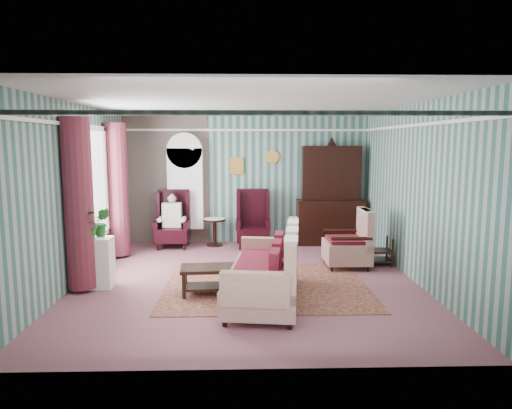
{
  "coord_description": "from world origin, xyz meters",
  "views": [
    {
      "loc": [
        -0.06,
        -7.34,
        2.27
      ],
      "look_at": [
        0.16,
        0.6,
        1.19
      ],
      "focal_mm": 32.0,
      "sensor_mm": 36.0,
      "label": 1
    }
  ],
  "objects_px": {
    "plant_stand": "(95,263)",
    "wingback_left": "(172,219)",
    "seated_woman": "(172,221)",
    "nest_table": "(379,251)",
    "floral_armchair": "(347,240)",
    "bookcase": "(186,194)",
    "dresser_hutch": "(331,192)",
    "wingback_right": "(253,219)",
    "sofa": "(264,267)",
    "coffee_table": "(211,280)",
    "round_side_table": "(215,232)"
  },
  "relations": [
    {
      "from": "plant_stand",
      "to": "wingback_left",
      "type": "bearing_deg",
      "value": 73.78
    },
    {
      "from": "seated_woman",
      "to": "wingback_left",
      "type": "bearing_deg",
      "value": 0.0
    },
    {
      "from": "nest_table",
      "to": "floral_armchair",
      "type": "height_order",
      "value": "floral_armchair"
    },
    {
      "from": "bookcase",
      "to": "dresser_hutch",
      "type": "height_order",
      "value": "dresser_hutch"
    },
    {
      "from": "wingback_right",
      "to": "floral_armchair",
      "type": "bearing_deg",
      "value": -44.6
    },
    {
      "from": "bookcase",
      "to": "plant_stand",
      "type": "distance_m",
      "value": 3.39
    },
    {
      "from": "plant_stand",
      "to": "floral_armchair",
      "type": "distance_m",
      "value": 4.37
    },
    {
      "from": "bookcase",
      "to": "wingback_left",
      "type": "relative_size",
      "value": 1.79
    },
    {
      "from": "dresser_hutch",
      "to": "sofa",
      "type": "xyz_separation_m",
      "value": [
        -1.68,
        -3.73,
        -0.67
      ]
    },
    {
      "from": "bookcase",
      "to": "seated_woman",
      "type": "xyz_separation_m",
      "value": [
        -0.25,
        -0.39,
        -0.53
      ]
    },
    {
      "from": "seated_woman",
      "to": "floral_armchair",
      "type": "xyz_separation_m",
      "value": [
        3.43,
        -1.66,
        -0.09
      ]
    },
    {
      "from": "plant_stand",
      "to": "nest_table",
      "type": "bearing_deg",
      "value": 13.84
    },
    {
      "from": "seated_woman",
      "to": "wingback_right",
      "type": "bearing_deg",
      "value": 0.0
    },
    {
      "from": "plant_stand",
      "to": "bookcase",
      "type": "bearing_deg",
      "value": 71.51
    },
    {
      "from": "sofa",
      "to": "coffee_table",
      "type": "distance_m",
      "value": 0.9
    },
    {
      "from": "seated_woman",
      "to": "round_side_table",
      "type": "bearing_deg",
      "value": 9.46
    },
    {
      "from": "plant_stand",
      "to": "coffee_table",
      "type": "height_order",
      "value": "plant_stand"
    },
    {
      "from": "bookcase",
      "to": "nest_table",
      "type": "xyz_separation_m",
      "value": [
        3.82,
        -1.94,
        -0.85
      ]
    },
    {
      "from": "nest_table",
      "to": "plant_stand",
      "type": "xyz_separation_m",
      "value": [
        -4.87,
        -1.2,
        0.13
      ]
    },
    {
      "from": "sofa",
      "to": "floral_armchair",
      "type": "bearing_deg",
      "value": -34.51
    },
    {
      "from": "nest_table",
      "to": "sofa",
      "type": "xyz_separation_m",
      "value": [
        -2.25,
        -1.91,
        0.24
      ]
    },
    {
      "from": "dresser_hutch",
      "to": "seated_woman",
      "type": "bearing_deg",
      "value": -175.59
    },
    {
      "from": "seated_woman",
      "to": "floral_armchair",
      "type": "relative_size",
      "value": 1.19
    },
    {
      "from": "wingback_left",
      "to": "plant_stand",
      "type": "relative_size",
      "value": 1.56
    },
    {
      "from": "wingback_left",
      "to": "sofa",
      "type": "xyz_separation_m",
      "value": [
        1.82,
        -3.46,
        -0.11
      ]
    },
    {
      "from": "wingback_left",
      "to": "floral_armchair",
      "type": "height_order",
      "value": "wingback_left"
    },
    {
      "from": "bookcase",
      "to": "round_side_table",
      "type": "height_order",
      "value": "bookcase"
    },
    {
      "from": "dresser_hutch",
      "to": "seated_woman",
      "type": "relative_size",
      "value": 2.0
    },
    {
      "from": "wingback_right",
      "to": "coffee_table",
      "type": "relative_size",
      "value": 1.38
    },
    {
      "from": "dresser_hutch",
      "to": "seated_woman",
      "type": "xyz_separation_m",
      "value": [
        -3.5,
        -0.27,
        -0.59
      ]
    },
    {
      "from": "wingback_left",
      "to": "seated_woman",
      "type": "relative_size",
      "value": 1.06
    },
    {
      "from": "wingback_right",
      "to": "plant_stand",
      "type": "xyz_separation_m",
      "value": [
        -2.55,
        -2.75,
        -0.22
      ]
    },
    {
      "from": "wingback_right",
      "to": "seated_woman",
      "type": "distance_m",
      "value": 1.75
    },
    {
      "from": "floral_armchair",
      "to": "round_side_table",
      "type": "bearing_deg",
      "value": 54.61
    },
    {
      "from": "seated_woman",
      "to": "plant_stand",
      "type": "bearing_deg",
      "value": -106.22
    },
    {
      "from": "dresser_hutch",
      "to": "wingback_right",
      "type": "xyz_separation_m",
      "value": [
        -1.75,
        -0.27,
        -0.55
      ]
    },
    {
      "from": "bookcase",
      "to": "dresser_hutch",
      "type": "xyz_separation_m",
      "value": [
        3.25,
        -0.12,
        0.06
      ]
    },
    {
      "from": "plant_stand",
      "to": "coffee_table",
      "type": "distance_m",
      "value": 1.9
    },
    {
      "from": "floral_armchair",
      "to": "sofa",
      "type": "bearing_deg",
      "value": 138.4
    },
    {
      "from": "wingback_right",
      "to": "plant_stand",
      "type": "relative_size",
      "value": 1.56
    },
    {
      "from": "wingback_left",
      "to": "coffee_table",
      "type": "xyz_separation_m",
      "value": [
        1.05,
        -3.12,
        -0.41
      ]
    },
    {
      "from": "dresser_hutch",
      "to": "floral_armchair",
      "type": "bearing_deg",
      "value": -91.95
    },
    {
      "from": "sofa",
      "to": "seated_woman",
      "type": "bearing_deg",
      "value": 35.03
    },
    {
      "from": "bookcase",
      "to": "floral_armchair",
      "type": "relative_size",
      "value": 2.25
    },
    {
      "from": "bookcase",
      "to": "sofa",
      "type": "height_order",
      "value": "bookcase"
    },
    {
      "from": "bookcase",
      "to": "sofa",
      "type": "bearing_deg",
      "value": -67.77
    },
    {
      "from": "wingback_right",
      "to": "sofa",
      "type": "xyz_separation_m",
      "value": [
        0.07,
        -3.46,
        -0.11
      ]
    },
    {
      "from": "wingback_left",
      "to": "sofa",
      "type": "bearing_deg",
      "value": -62.21
    },
    {
      "from": "plant_stand",
      "to": "sofa",
      "type": "xyz_separation_m",
      "value": [
        2.62,
        -0.71,
        0.11
      ]
    },
    {
      "from": "plant_stand",
      "to": "sofa",
      "type": "bearing_deg",
      "value": -15.2
    }
  ]
}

